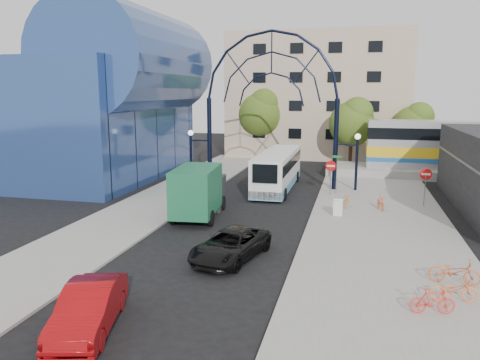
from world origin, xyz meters
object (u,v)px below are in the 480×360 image
(bike_near_b, at_px, (381,202))
(bike_far_a, at_px, (455,272))
(tree_north_a, at_px, (353,121))
(do_not_enter_sign, at_px, (426,178))
(street_name_sign, at_px, (337,166))
(red_sedan, at_px, (89,308))
(green_truck, at_px, (200,191))
(bike_near_a, at_px, (347,200))
(tree_north_b, at_px, (262,112))
(stop_sign, at_px, (331,169))
(sandwich_board, at_px, (338,206))
(bike_far_c, at_px, (454,290))
(bike_far_b, at_px, (432,301))
(gateway_arch, at_px, (271,77))
(tree_north_c, at_px, (415,124))
(city_bus, at_px, (278,169))
(black_suv, at_px, (231,245))

(bike_near_b, bearing_deg, bike_far_a, -92.21)
(tree_north_a, height_order, bike_far_a, tree_north_a)
(do_not_enter_sign, distance_m, bike_near_b, 3.58)
(street_name_sign, relative_size, bike_far_a, 1.48)
(do_not_enter_sign, bearing_deg, red_sedan, -122.48)
(tree_north_a, xyz_separation_m, green_truck, (-8.71, -21.61, -3.04))
(street_name_sign, height_order, green_truck, green_truck)
(street_name_sign, distance_m, bike_near_a, 4.50)
(do_not_enter_sign, bearing_deg, tree_north_b, 126.74)
(stop_sign, relative_size, tree_north_a, 0.36)
(sandwich_board, relative_size, bike_far_c, 0.59)
(street_name_sign, relative_size, tree_north_b, 0.35)
(red_sedan, relative_size, bike_near_a, 2.76)
(street_name_sign, relative_size, bike_far_b, 1.84)
(bike_near_b, bearing_deg, bike_far_b, -99.12)
(stop_sign, distance_m, street_name_sign, 0.74)
(bike_far_b, bearing_deg, green_truck, 39.05)
(bike_far_a, distance_m, bike_far_b, 3.12)
(gateway_arch, height_order, bike_near_a, gateway_arch)
(bike_near_b, xyz_separation_m, bike_far_c, (1.91, -13.25, -0.02))
(bike_far_a, bearing_deg, stop_sign, 27.93)
(tree_north_c, bearing_deg, bike_far_b, -94.89)
(tree_north_c, bearing_deg, tree_north_b, 172.88)
(sandwich_board, distance_m, bike_far_a, 10.43)
(sandwich_board, bearing_deg, gateway_arch, 124.91)
(gateway_arch, xyz_separation_m, do_not_enter_sign, (11.00, -4.00, -6.58))
(tree_north_c, distance_m, bike_near_b, 20.37)
(street_name_sign, relative_size, bike_far_c, 1.67)
(tree_north_a, distance_m, city_bus, 13.75)
(street_name_sign, relative_size, sandwich_board, 2.83)
(black_suv, bearing_deg, bike_far_c, -2.80)
(do_not_enter_sign, distance_m, bike_far_c, 15.05)
(green_truck, height_order, red_sedan, green_truck)
(stop_sign, bearing_deg, red_sedan, -106.29)
(tree_north_c, distance_m, bike_far_c, 33.16)
(bike_near_a, relative_size, bike_far_a, 0.85)
(stop_sign, relative_size, red_sedan, 0.56)
(city_bus, bearing_deg, green_truck, -109.11)
(red_sedan, bearing_deg, city_bus, 69.58)
(green_truck, bearing_deg, sandwich_board, 5.57)
(tree_north_a, xyz_separation_m, city_bus, (-5.49, -12.23, -3.09))
(black_suv, xyz_separation_m, bike_near_a, (4.91, 10.89, -0.13))
(gateway_arch, bearing_deg, green_truck, -104.98)
(tree_north_c, xyz_separation_m, bike_near_b, (-3.94, -19.64, -3.70))
(tree_north_a, xyz_separation_m, tree_north_c, (6.00, 2.00, -0.33))
(bike_far_c, bearing_deg, tree_north_a, -2.59)
(do_not_enter_sign, relative_size, bike_far_b, 1.63)
(bike_near_a, bearing_deg, street_name_sign, 102.98)
(gateway_arch, relative_size, bike_near_a, 8.43)
(red_sedan, height_order, bike_far_b, red_sedan)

